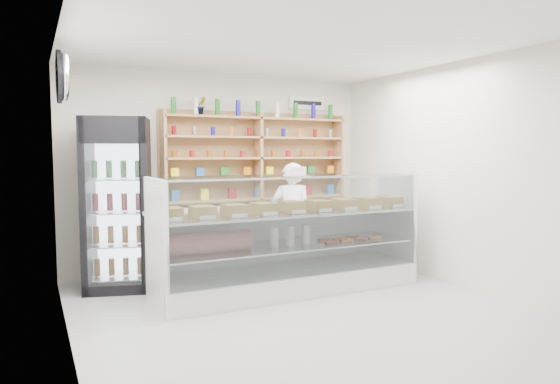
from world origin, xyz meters
TOP-DOWN VIEW (x-y plane):
  - room at (0.00, 0.00)m, footprint 5.00×5.00m
  - display_counter at (0.27, 0.95)m, footprint 3.25×0.97m
  - shop_worker at (0.71, 1.70)m, footprint 0.66×0.54m
  - drinks_cooler at (-1.56, 1.95)m, footprint 0.94×0.92m
  - wall_shelving at (0.50, 2.34)m, footprint 2.84×0.28m
  - potted_plant at (-0.37, 2.34)m, footprint 0.16×0.15m
  - security_mirror at (-2.17, 1.20)m, footprint 0.15×0.50m
  - wall_sign at (1.40, 2.47)m, footprint 0.62×0.03m

SIDE VIEW (x-z plane):
  - display_counter at x=0.27m, z-range -0.33..1.09m
  - shop_worker at x=0.71m, z-range 0.00..1.54m
  - drinks_cooler at x=-1.56m, z-range 0.00..2.11m
  - room at x=0.00m, z-range -1.10..3.90m
  - wall_shelving at x=0.50m, z-range 0.93..2.26m
  - potted_plant at x=-0.37m, z-range 2.20..2.45m
  - security_mirror at x=-2.17m, z-range 2.20..2.70m
  - wall_sign at x=1.40m, z-range 2.35..2.55m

